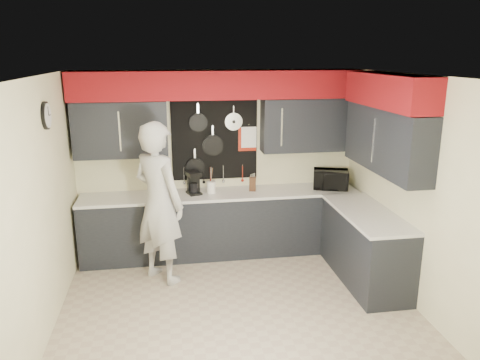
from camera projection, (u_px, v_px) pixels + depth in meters
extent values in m
plane|color=tan|center=(237.00, 304.00, 5.44)|extent=(4.00, 4.00, 0.00)
cube|color=#F5EDBD|center=(218.00, 162.00, 6.76)|extent=(4.00, 0.01, 2.60)
cube|color=black|center=(121.00, 130.00, 6.26)|extent=(1.24, 0.32, 0.75)
cube|color=black|center=(308.00, 125.00, 6.67)|extent=(1.34, 0.32, 0.75)
cube|color=maroon|center=(219.00, 85.00, 6.30)|extent=(3.94, 0.36, 0.38)
cube|color=black|center=(215.00, 140.00, 6.65)|extent=(1.22, 0.03, 1.15)
cylinder|color=black|center=(198.00, 123.00, 6.51)|extent=(0.26, 0.04, 0.26)
cylinder|color=black|center=(213.00, 145.00, 6.63)|extent=(0.30, 0.04, 0.30)
cylinder|color=black|center=(195.00, 167.00, 6.67)|extent=(0.27, 0.04, 0.27)
cylinder|color=silver|center=(234.00, 122.00, 6.59)|extent=(0.25, 0.02, 0.25)
cube|color=#9A1D0B|center=(247.00, 139.00, 6.71)|extent=(0.26, 0.01, 0.34)
cube|color=white|center=(249.00, 137.00, 6.69)|extent=(0.22, 0.01, 0.30)
cylinder|color=silver|center=(184.00, 175.00, 6.69)|extent=(0.01, 0.01, 0.20)
cylinder|color=silver|center=(204.00, 174.00, 6.73)|extent=(0.01, 0.01, 0.20)
cylinder|color=silver|center=(223.00, 173.00, 6.78)|extent=(0.01, 0.01, 0.20)
cylinder|color=silver|center=(243.00, 173.00, 6.82)|extent=(0.01, 0.01, 0.20)
cube|color=#F5EDBD|center=(407.00, 189.00, 5.40)|extent=(0.01, 3.50, 2.60)
cube|color=black|center=(386.00, 140.00, 5.53)|extent=(0.32, 1.70, 0.75)
cube|color=maroon|center=(389.00, 91.00, 5.37)|extent=(0.36, 1.70, 0.38)
cube|color=#F5EDBD|center=(45.00, 207.00, 4.79)|extent=(0.01, 3.50, 2.60)
cylinder|color=black|center=(46.00, 116.00, 4.94)|extent=(0.04, 0.30, 0.30)
cylinder|color=white|center=(48.00, 116.00, 4.94)|extent=(0.01, 0.26, 0.26)
cube|color=black|center=(221.00, 224.00, 6.70)|extent=(3.90, 0.60, 0.88)
cube|color=white|center=(221.00, 194.00, 6.57)|extent=(3.90, 0.63, 0.04)
cube|color=black|center=(365.00, 247.00, 5.92)|extent=(0.60, 1.60, 0.88)
cube|color=white|center=(367.00, 213.00, 5.80)|extent=(0.63, 1.60, 0.04)
cube|color=black|center=(224.00, 257.00, 6.56)|extent=(3.90, 0.06, 0.10)
imported|color=black|center=(331.00, 179.00, 6.74)|extent=(0.57, 0.46, 0.27)
cube|color=#331610|center=(253.00, 184.00, 6.64)|extent=(0.11, 0.11, 0.20)
cylinder|color=white|center=(211.00, 187.00, 6.55)|extent=(0.13, 0.13, 0.16)
cube|color=black|center=(194.00, 193.00, 6.51)|extent=(0.23, 0.25, 0.03)
cube|color=black|center=(193.00, 181.00, 6.54)|extent=(0.18, 0.11, 0.29)
cube|color=black|center=(194.00, 174.00, 6.43)|extent=(0.23, 0.25, 0.06)
cylinder|color=black|center=(194.00, 188.00, 6.47)|extent=(0.11, 0.11, 0.13)
imported|color=#BBBBB8|center=(159.00, 203.00, 5.79)|extent=(0.87, 0.88, 2.04)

